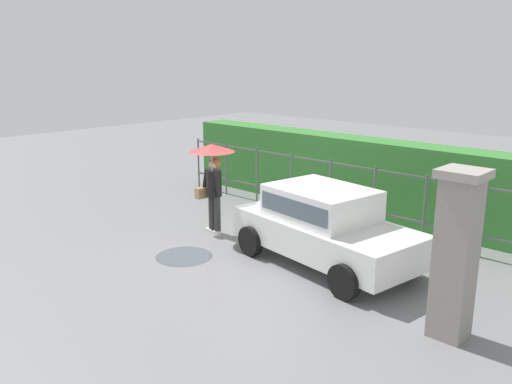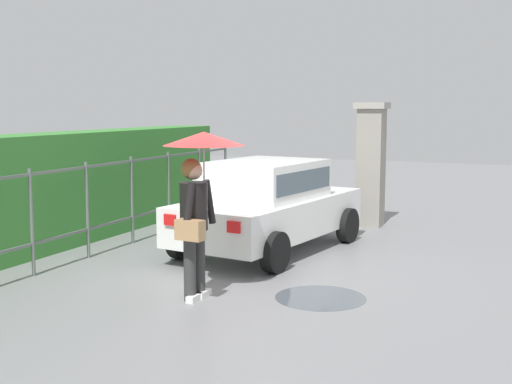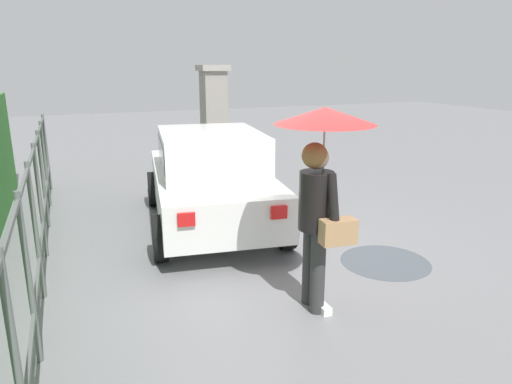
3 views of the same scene
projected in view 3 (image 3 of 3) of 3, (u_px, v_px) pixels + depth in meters
name	position (u px, v px, depth m)	size (l,w,h in m)	color
ground_plane	(260.00, 258.00, 6.06)	(40.00, 40.00, 0.00)	slate
car	(210.00, 175.00, 7.09)	(3.91, 2.29, 1.48)	white
pedestrian	(321.00, 166.00, 4.48)	(0.99, 0.99, 2.05)	#333333
gate_pillar	(214.00, 122.00, 9.94)	(0.60, 0.60, 2.42)	gray
fence_section	(35.00, 225.00, 4.81)	(9.77, 0.05, 1.50)	#59605B
puddle_near	(385.00, 262.00, 5.92)	(1.13, 1.13, 0.00)	#4C545B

